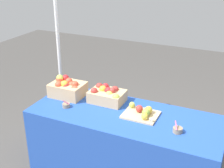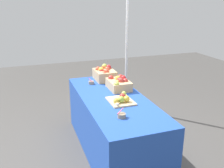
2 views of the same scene
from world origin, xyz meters
The scene contains 8 objects.
ground_plane centered at (0.00, 0.00, 0.00)m, with size 10.00×10.00×0.00m, color #474442.
table centered at (0.00, 0.00, 0.37)m, with size 1.90×0.76×0.74m, color #234CAD.
apple_crate_left centered at (-0.73, 0.12, 0.83)m, with size 0.36×0.28×0.21m.
apple_crate_middle centered at (-0.28, 0.17, 0.82)m, with size 0.36×0.26×0.17m.
cutting_board_front centered at (0.16, 0.04, 0.77)m, with size 0.33×0.28×0.09m.
sample_bowl_near centered at (0.55, -0.11, 0.76)m, with size 0.09×0.09×0.10m.
sample_bowl_mid centered at (-0.60, -0.12, 0.76)m, with size 0.08×0.08×0.09m.
tent_pole centered at (-1.20, 0.66, 1.02)m, with size 0.04×0.04×2.03m, color white.
Camera 2 is at (2.76, -0.99, 1.91)m, focal length 41.14 mm.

